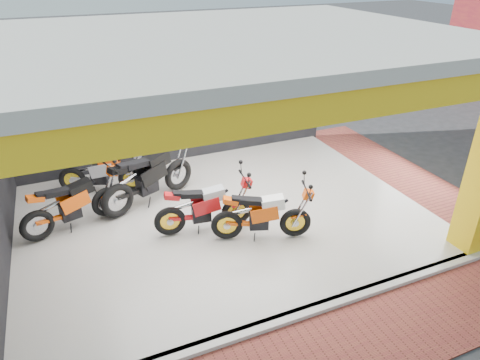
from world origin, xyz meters
The scene contains 14 objects.
ground centered at (0.00, 0.00, 0.00)m, with size 80.00×80.00×0.00m, color #2D2D30.
showroom_floor centered at (0.00, 2.00, 0.05)m, with size 8.00×6.00×0.10m, color silver.
showroom_ceiling centered at (0.00, 2.00, 3.60)m, with size 8.40×6.40×0.20m, color beige.
back_wall centered at (0.00, 5.10, 1.75)m, with size 8.20×0.20×3.50m, color black.
header_beam_front centered at (0.00, -1.00, 3.30)m, with size 8.40×0.30×0.40m, color yellow.
header_beam_right centered at (4.00, 2.00, 3.30)m, with size 0.30×6.40×0.40m, color yellow.
floor_kerb centered at (0.00, -1.02, 0.05)m, with size 8.00×0.20×0.10m, color silver.
paver_front centered at (0.00, -1.80, 0.01)m, with size 9.00×1.40×0.03m, color brown.
paver_right centered at (4.80, 2.00, 0.01)m, with size 1.40×7.00×0.03m, color brown.
moto_hero centered at (0.93, 0.72, 0.70)m, with size 1.98×0.73×1.21m, color #F3530A, non-canonical shape.
moto_row_a centered at (0.07, 1.52, 0.71)m, with size 2.00×0.74×1.22m, color red, non-canonical shape.
moto_row_b centered at (-0.57, 3.37, 0.84)m, with size 2.43×0.90×1.48m, color black, non-canonical shape.
moto_row_c centered at (-1.55, 3.70, 0.71)m, with size 2.01×0.74×1.23m, color #A9ACB1, non-canonical shape.
moto_row_d centered at (-2.21, 2.87, 0.74)m, with size 2.09×0.77×1.28m, color #FD560A, non-canonical shape.
Camera 1 is at (-2.66, -5.04, 4.83)m, focal length 32.00 mm.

